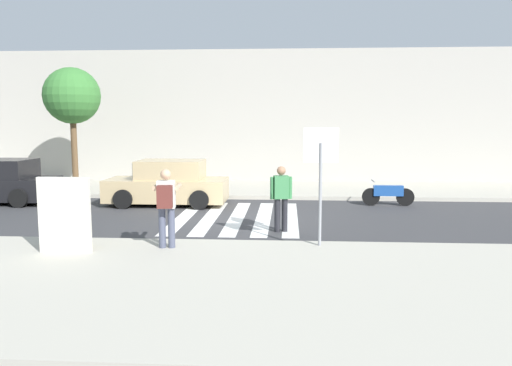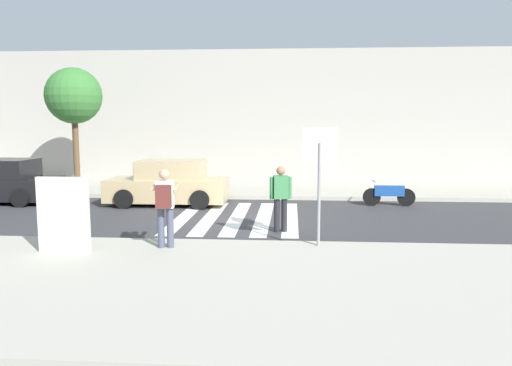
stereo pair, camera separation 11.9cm
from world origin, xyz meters
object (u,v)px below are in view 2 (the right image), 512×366
object	(u,v)px
street_tree_west	(74,97)
motorcycle	(389,194)
photographer_with_backpack	(165,201)
parked_car_tan	(169,184)
advertising_board	(64,215)
stop_sign	(320,160)
pedestrian_crossing	(281,195)

from	to	relation	value
street_tree_west	motorcycle	bearing A→B (deg)	-11.06
motorcycle	street_tree_west	distance (m)	12.66
photographer_with_backpack	parked_car_tan	size ratio (longest dim) A/B	0.42
street_tree_west	advertising_board	bearing A→B (deg)	-67.70
photographer_with_backpack	parked_car_tan	world-z (taller)	photographer_with_backpack
motorcycle	stop_sign	bearing A→B (deg)	-113.69
photographer_with_backpack	motorcycle	size ratio (longest dim) A/B	0.98
photographer_with_backpack	motorcycle	bearing A→B (deg)	47.64
street_tree_west	photographer_with_backpack	bearing A→B (deg)	-56.60
advertising_board	parked_car_tan	bearing A→B (deg)	85.57
stop_sign	advertising_board	bearing A→B (deg)	-169.81
motorcycle	street_tree_west	xyz separation A→B (m)	(-11.96, 2.34, 3.42)
street_tree_west	parked_car_tan	bearing A→B (deg)	-30.84
street_tree_west	advertising_board	size ratio (longest dim) A/B	3.02
advertising_board	stop_sign	bearing A→B (deg)	10.19
pedestrian_crossing	street_tree_west	size ratio (longest dim) A/B	0.36
advertising_board	motorcycle	bearing A→B (deg)	41.52
photographer_with_backpack	advertising_board	xyz separation A→B (m)	(-2.03, -0.51, -0.23)
pedestrian_crossing	advertising_board	size ratio (longest dim) A/B	1.08
stop_sign	parked_car_tan	xyz separation A→B (m)	(-4.83, 5.88, -1.32)
stop_sign	advertising_board	xyz separation A→B (m)	(-5.36, -0.96, -1.10)
pedestrian_crossing	street_tree_west	distance (m)	11.03
stop_sign	advertising_board	world-z (taller)	stop_sign
pedestrian_crossing	parked_car_tan	bearing A→B (deg)	134.94
stop_sign	photographer_with_backpack	bearing A→B (deg)	-172.33
photographer_with_backpack	motorcycle	distance (m)	9.01
pedestrian_crossing	motorcycle	distance (m)	5.60
photographer_with_backpack	street_tree_west	world-z (taller)	street_tree_west
street_tree_west	advertising_board	world-z (taller)	street_tree_west
photographer_with_backpack	motorcycle	world-z (taller)	photographer_with_backpack
street_tree_west	advertising_board	distance (m)	10.65
stop_sign	pedestrian_crossing	size ratio (longest dim) A/B	1.51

